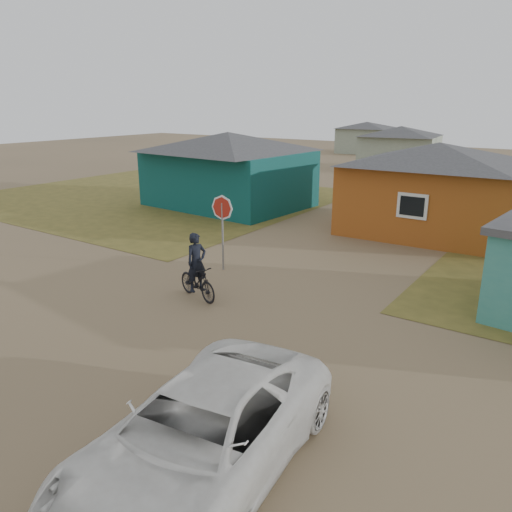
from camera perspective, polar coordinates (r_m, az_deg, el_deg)
The scene contains 9 objects.
ground at distance 13.02m, azimuth -9.67°, elevation -8.30°, with size 120.00×120.00×0.00m, color #7D6648.
grass_nw at distance 31.37m, azimuth -11.71°, elevation 6.69°, with size 20.00×18.00×0.00m, color brown.
house_teal at distance 27.78m, azimuth -3.17°, elevation 9.97°, with size 8.93×7.08×4.00m.
house_yellow at distance 23.33m, azimuth 19.79°, elevation 7.47°, with size 7.72×6.76×3.90m.
house_pale_west at distance 44.83m, azimuth 16.11°, elevation 11.86°, with size 7.04×6.15×3.60m.
house_pale_north at distance 58.85m, azimuth 12.48°, elevation 13.15°, with size 6.28×5.81×3.40m.
stop_sign at distance 16.79m, azimuth -3.88°, elevation 4.62°, with size 0.81×0.33×2.60m.
cyclist at distance 14.63m, azimuth -6.76°, elevation -2.19°, with size 1.83×0.95×1.99m.
vehicle at distance 8.02m, azimuth -6.31°, elevation -19.72°, with size 2.49×5.40×1.50m, color silver.
Camera 1 is at (8.34, -8.31, 5.56)m, focal length 35.00 mm.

